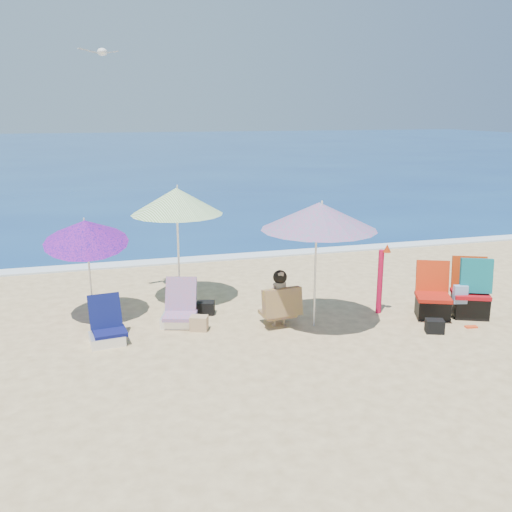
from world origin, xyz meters
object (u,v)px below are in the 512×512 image
object	(u,v)px
chair_rainbow	(179,313)
camp_chair_left	(433,301)
person_center	(280,300)
umbrella_turquoise	(319,216)
umbrella_striped	(177,201)
umbrella_blue	(86,231)
camp_chair_right	(470,295)
furled_umbrella	(381,275)
chair_navy	(107,331)
seagull	(102,52)

from	to	relation	value
chair_rainbow	camp_chair_left	distance (m)	4.27
person_center	camp_chair_left	bearing A→B (deg)	-6.48
umbrella_turquoise	chair_rainbow	distance (m)	2.78
umbrella_striped	umbrella_blue	size ratio (longest dim) A/B	1.16
chair_rainbow	person_center	distance (m)	1.67
camp_chair_right	camp_chair_left	bearing A→B (deg)	166.00
furled_umbrella	camp_chair_left	bearing A→B (deg)	-28.98
chair_navy	seagull	size ratio (longest dim) A/B	1.04
umbrella_striped	chair_navy	distance (m)	2.62
seagull	person_center	bearing A→B (deg)	-34.99
umbrella_striped	camp_chair_right	distance (m)	5.29
person_center	furled_umbrella	bearing A→B (deg)	3.85
furled_umbrella	umbrella_blue	bearing A→B (deg)	168.45
umbrella_striped	chair_rainbow	world-z (taller)	umbrella_striped
umbrella_blue	person_center	size ratio (longest dim) A/B	1.98
camp_chair_right	seagull	world-z (taller)	seagull
chair_navy	seagull	world-z (taller)	seagull
umbrella_turquoise	furled_umbrella	world-z (taller)	umbrella_turquoise
umbrella_turquoise	umbrella_striped	bearing A→B (deg)	137.64
chair_navy	camp_chair_right	size ratio (longest dim) A/B	0.65
umbrella_striped	person_center	xyz separation A→B (m)	(1.40, -1.58, -1.42)
umbrella_turquoise	furled_umbrella	distance (m)	1.77
chair_rainbow	umbrella_blue	bearing A→B (deg)	157.76
person_center	seagull	world-z (taller)	seagull
camp_chair_left	seagull	xyz separation A→B (m)	(-5.13, 2.05, 4.05)
camp_chair_left	person_center	distance (m)	2.65
umbrella_blue	chair_rainbow	xyz separation A→B (m)	(1.39, -0.57, -1.33)
person_center	chair_navy	bearing A→B (deg)	178.24
umbrella_striped	person_center	size ratio (longest dim) A/B	2.29
umbrella_blue	camp_chair_right	world-z (taller)	umbrella_blue
umbrella_turquoise	camp_chair_right	distance (m)	3.07
umbrella_striped	camp_chair_right	world-z (taller)	umbrella_striped
umbrella_blue	person_center	xyz separation A→B (m)	(2.95, -1.11, -1.07)
umbrella_blue	furled_umbrella	xyz separation A→B (m)	(4.81, -0.98, -0.84)
camp_chair_left	seagull	size ratio (longest dim) A/B	1.44
umbrella_striped	seagull	size ratio (longest dim) A/B	3.23
umbrella_turquoise	seagull	world-z (taller)	seagull
umbrella_striped	furled_umbrella	bearing A→B (deg)	-24.07
furled_umbrella	chair_navy	bearing A→B (deg)	-179.48
camp_chair_right	person_center	distance (m)	3.28
umbrella_turquoise	person_center	bearing A→B (deg)	160.22
chair_navy	chair_rainbow	distance (m)	1.25
person_center	umbrella_striped	bearing A→B (deg)	131.45
chair_navy	person_center	xyz separation A→B (m)	(2.72, -0.08, 0.27)
chair_navy	umbrella_blue	bearing A→B (deg)	102.53
chair_navy	seagull	xyz separation A→B (m)	(0.22, 1.67, 4.15)
seagull	chair_navy	bearing A→B (deg)	-97.57
furled_umbrella	camp_chair_left	world-z (taller)	furled_umbrella
chair_rainbow	camp_chair_left	world-z (taller)	camp_chair_left
umbrella_striped	chair_navy	xyz separation A→B (m)	(-1.33, -1.50, -1.70)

